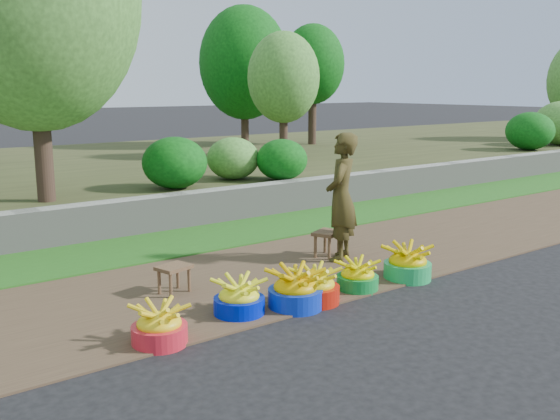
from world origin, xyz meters
TOP-DOWN VIEW (x-y plane):
  - ground_plane at (0.00, 0.00)m, footprint 120.00×120.00m
  - dirt_shoulder at (0.00, 1.25)m, footprint 80.00×2.50m
  - grass_verge at (0.00, 3.25)m, footprint 80.00×1.50m
  - retaining_wall at (0.00, 4.10)m, footprint 80.00×0.35m
  - earth_bank at (0.00, 9.00)m, footprint 80.00×10.00m
  - basin_a at (-2.19, 0.19)m, footprint 0.48×0.48m
  - basin_b at (-1.26, 0.36)m, footprint 0.50×0.50m
  - basin_c at (-0.70, 0.20)m, footprint 0.55×0.55m
  - basin_d at (-0.44, 0.20)m, footprint 0.50×0.50m
  - basin_e at (0.18, 0.23)m, footprint 0.46×0.46m
  - basin_f at (0.92, 0.17)m, footprint 0.54×0.54m
  - stool_left at (-1.48, 1.29)m, footprint 0.39×0.34m
  - stool_right at (0.79, 1.43)m, footprint 0.46×0.41m
  - vendor_woman at (0.82, 1.21)m, footprint 0.70×0.66m

SIDE VIEW (x-z plane):
  - ground_plane at x=0.00m, z-range 0.00..0.00m
  - dirt_shoulder at x=0.00m, z-range 0.00..0.02m
  - grass_verge at x=0.00m, z-range 0.00..0.04m
  - basin_e at x=0.18m, z-range -0.02..0.32m
  - basin_a at x=-2.19m, z-range -0.02..0.34m
  - basin_b at x=-1.26m, z-range -0.02..0.35m
  - basin_d at x=-0.44m, z-range -0.02..0.35m
  - basin_f at x=0.92m, z-range -0.02..0.38m
  - basin_c at x=-0.70m, z-range -0.02..0.39m
  - earth_bank at x=0.00m, z-range 0.00..0.50m
  - stool_left at x=-1.48m, z-range 0.11..0.41m
  - retaining_wall at x=0.00m, z-range 0.00..0.55m
  - stool_right at x=0.79m, z-range 0.12..0.45m
  - vendor_woman at x=0.82m, z-range 0.02..1.63m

